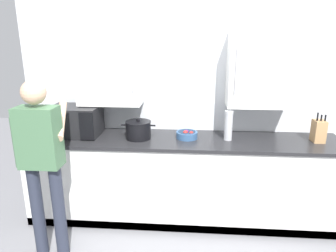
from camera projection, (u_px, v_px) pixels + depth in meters
back_wall_tiled at (184, 90)px, 3.41m from camera, size 3.65×0.44×2.60m
counter_unit at (182, 179)px, 3.36m from camera, size 3.34×0.66×0.93m
microwave_oven at (73, 121)px, 3.31m from camera, size 0.53×0.75×0.32m
fruit_bowl at (187, 134)px, 3.24m from camera, size 0.22×0.22×0.09m
stock_pot at (138, 130)px, 3.21m from camera, size 0.36×0.27×0.22m
thermos_flask at (228, 125)px, 3.15m from camera, size 0.09×0.09×0.31m
knife_block at (319, 131)px, 3.11m from camera, size 0.11×0.15×0.31m
person_figure at (42, 156)px, 2.62m from camera, size 0.44×0.57×1.63m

